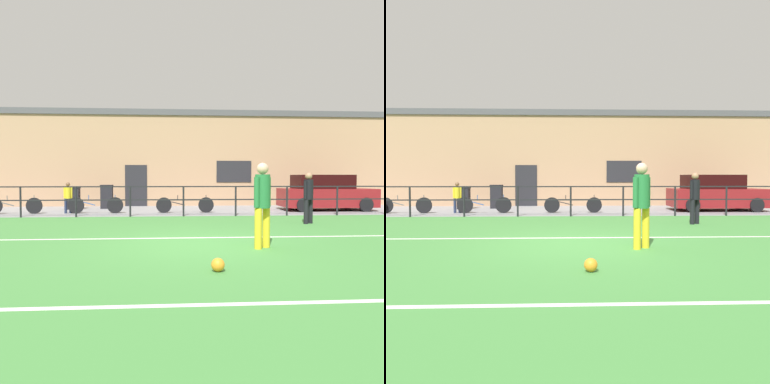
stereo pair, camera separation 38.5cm
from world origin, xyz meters
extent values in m
cube|color=#42843D|center=(0.00, 0.00, -0.02)|extent=(60.00, 44.00, 0.04)
cube|color=white|center=(0.00, 0.90, 0.00)|extent=(36.00, 0.11, 0.00)
cube|color=white|center=(0.00, -3.95, 0.00)|extent=(36.00, 0.11, 0.00)
cube|color=gray|center=(0.00, 8.50, 0.01)|extent=(48.00, 5.00, 0.02)
cylinder|color=black|center=(-6.00, 6.00, 0.57)|extent=(0.07, 0.07, 1.15)
cylinder|color=black|center=(-4.00, 6.00, 0.57)|extent=(0.07, 0.07, 1.15)
cylinder|color=black|center=(-2.00, 6.00, 0.57)|extent=(0.07, 0.07, 1.15)
cylinder|color=black|center=(0.00, 6.00, 0.57)|extent=(0.07, 0.07, 1.15)
cylinder|color=black|center=(2.00, 6.00, 0.57)|extent=(0.07, 0.07, 1.15)
cylinder|color=black|center=(4.00, 6.00, 0.57)|extent=(0.07, 0.07, 1.15)
cylinder|color=black|center=(6.00, 6.00, 0.57)|extent=(0.07, 0.07, 1.15)
cube|color=black|center=(0.00, 6.00, 1.13)|extent=(36.00, 0.04, 0.04)
cube|color=black|center=(0.00, 6.00, 0.63)|extent=(36.00, 0.04, 0.04)
cube|color=tan|center=(0.00, 12.20, 2.31)|extent=(28.00, 2.40, 4.62)
cube|color=#232328|center=(-2.17, 10.98, 1.05)|extent=(1.10, 0.04, 2.10)
cube|color=#232328|center=(2.83, 10.98, 1.77)|extent=(1.80, 0.04, 1.10)
cube|color=#4C4C51|center=(0.00, 12.20, 4.77)|extent=(28.00, 2.56, 0.30)
cylinder|color=black|center=(3.97, 3.55, 0.39)|extent=(0.14, 0.14, 0.77)
cylinder|color=black|center=(3.77, 3.41, 0.39)|extent=(0.14, 0.14, 0.77)
cylinder|color=black|center=(3.87, 3.48, 1.09)|extent=(0.29, 0.29, 0.64)
sphere|color=#A37556|center=(3.87, 3.48, 1.52)|extent=(0.22, 0.22, 0.22)
cylinder|color=black|center=(4.02, 3.58, 1.07)|extent=(0.10, 0.10, 0.57)
cylinder|color=black|center=(3.73, 3.38, 1.07)|extent=(0.10, 0.10, 0.57)
cylinder|color=gold|center=(1.44, -0.46, 0.42)|extent=(0.15, 0.15, 0.84)
cylinder|color=gold|center=(1.23, -0.62, 0.42)|extent=(0.15, 0.15, 0.84)
cylinder|color=#237038|center=(1.34, -0.54, 1.19)|extent=(0.31, 0.31, 0.70)
sphere|color=tan|center=(1.34, -0.54, 1.66)|extent=(0.24, 0.24, 0.24)
cylinder|color=#237038|center=(1.49, -0.42, 1.17)|extent=(0.11, 0.11, 0.62)
cylinder|color=#237038|center=(1.19, -0.65, 1.17)|extent=(0.11, 0.11, 0.62)
sphere|color=orange|center=(0.15, -2.42, 0.11)|extent=(0.22, 0.22, 0.22)
cylinder|color=#232D4C|center=(-4.53, 7.34, 0.32)|extent=(0.11, 0.11, 0.60)
cylinder|color=#232D4C|center=(-4.71, 7.30, 0.32)|extent=(0.11, 0.11, 0.60)
cylinder|color=gold|center=(-4.62, 7.32, 0.87)|extent=(0.22, 0.22, 0.49)
sphere|color=brown|center=(-4.62, 7.32, 1.20)|extent=(0.17, 0.17, 0.17)
cylinder|color=gold|center=(-4.49, 7.36, 0.85)|extent=(0.08, 0.08, 0.44)
cylinder|color=gold|center=(-4.75, 7.28, 0.85)|extent=(0.08, 0.08, 0.44)
cube|color=maroon|center=(6.45, 8.04, 0.58)|extent=(3.99, 1.81, 0.80)
cube|color=black|center=(6.25, 8.04, 1.29)|extent=(2.39, 1.52, 0.61)
cylinder|color=black|center=(5.09, 7.17, 0.32)|extent=(0.60, 0.18, 0.60)
cylinder|color=black|center=(7.80, 7.17, 0.32)|extent=(0.60, 0.18, 0.60)
cylinder|color=black|center=(5.09, 8.91, 0.32)|extent=(0.60, 0.18, 0.60)
cylinder|color=black|center=(7.80, 8.91, 0.32)|extent=(0.60, 0.18, 0.60)
cylinder|color=black|center=(-0.75, 7.20, 0.34)|extent=(0.64, 0.04, 0.64)
cylinder|color=black|center=(0.99, 7.20, 0.34)|extent=(0.64, 0.04, 0.64)
cube|color=black|center=(0.12, 7.20, 0.55)|extent=(1.35, 0.04, 0.04)
cube|color=black|center=(-0.31, 7.20, 0.44)|extent=(0.85, 0.03, 0.23)
cylinder|color=black|center=(-0.18, 7.20, 0.65)|extent=(0.03, 0.03, 0.20)
cylinder|color=black|center=(0.99, 7.20, 0.62)|extent=(0.03, 0.03, 0.28)
cylinder|color=black|center=(-4.28, 7.20, 0.35)|extent=(0.65, 0.04, 0.65)
cylinder|color=black|center=(-2.72, 7.20, 0.35)|extent=(0.65, 0.04, 0.65)
cube|color=#234C99|center=(-3.50, 7.20, 0.56)|extent=(1.22, 0.04, 0.04)
cube|color=#234C99|center=(-3.89, 7.20, 0.45)|extent=(0.76, 0.03, 0.24)
cylinder|color=#234C99|center=(-3.77, 7.20, 0.66)|extent=(0.03, 0.03, 0.20)
cylinder|color=#234C99|center=(-2.72, 7.20, 0.63)|extent=(0.03, 0.03, 0.28)
cylinder|color=black|center=(-5.92, 7.20, 0.34)|extent=(0.65, 0.04, 0.65)
cube|color=#4C5156|center=(-6.70, 7.20, 0.55)|extent=(1.21, 0.04, 0.04)
cube|color=#4C5156|center=(-7.08, 7.20, 0.45)|extent=(0.75, 0.03, 0.23)
cylinder|color=#4C5156|center=(-6.97, 7.20, 0.65)|extent=(0.03, 0.03, 0.20)
cylinder|color=#4C5156|center=(-5.92, 7.20, 0.62)|extent=(0.03, 0.03, 0.28)
cube|color=black|center=(-4.86, 9.24, 0.49)|extent=(0.52, 0.44, 0.95)
cube|color=black|center=(-4.86, 9.24, 1.01)|extent=(0.55, 0.47, 0.08)
cube|color=black|center=(-3.42, 9.60, 0.53)|extent=(0.53, 0.45, 1.03)
cube|color=black|center=(-3.42, 9.60, 1.09)|extent=(0.56, 0.48, 0.08)
camera|label=1|loc=(-0.67, -8.26, 1.48)|focal=35.35mm
camera|label=2|loc=(-0.28, -8.28, 1.48)|focal=35.35mm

